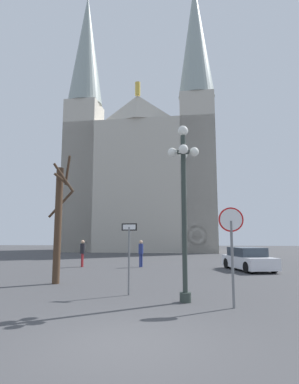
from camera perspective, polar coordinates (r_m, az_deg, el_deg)
ground_plane at (r=6.75m, az=-5.01°, el=-25.85°), size 120.00×120.00×0.00m
cathedral at (r=43.50m, az=-1.45°, el=5.15°), size 20.43×11.43×37.82m
stop_sign at (r=9.73m, az=14.70°, el=-7.97°), size 0.73×0.08×2.92m
one_way_arrow_sign at (r=11.46m, az=-3.74°, el=-10.54°), size 0.56×0.08×2.52m
street_lamp at (r=10.39m, az=6.26°, el=0.18°), size 1.05×1.05×5.77m
bare_tree at (r=14.65m, az=-16.21°, el=-4.88°), size 1.38×1.39×5.71m
parked_car_near_white at (r=20.29m, az=17.52°, el=-11.62°), size 2.75×4.32×1.36m
pedestrian_walking at (r=21.31m, az=-1.58°, el=-10.63°), size 0.32×0.32×1.76m
pedestrian_standing at (r=21.86m, az=-12.09°, el=-10.37°), size 0.32×0.32×1.78m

